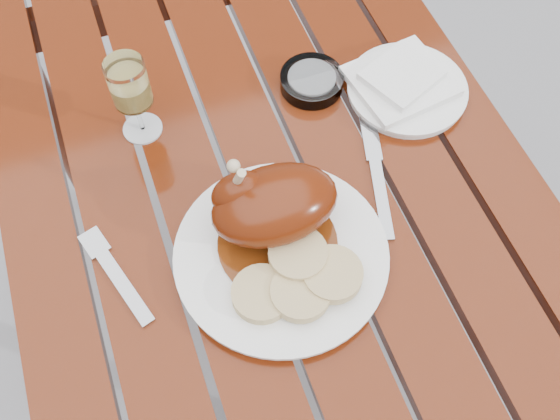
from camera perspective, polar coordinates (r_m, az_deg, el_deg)
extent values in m
plane|color=slate|center=(1.64, -0.48, -11.89)|extent=(60.00, 60.00, 0.00)
cube|color=maroon|center=(1.29, -0.60, -6.73)|extent=(0.80, 1.20, 0.75)
cylinder|color=white|center=(0.89, 0.11, -4.20)|extent=(0.33, 0.33, 0.02)
cylinder|color=#5C260A|center=(0.88, -0.22, -3.04)|extent=(0.17, 0.17, 0.00)
ellipsoid|color=maroon|center=(0.86, -0.48, 0.48)|extent=(0.18, 0.12, 0.09)
ellipsoid|color=maroon|center=(0.85, -3.58, 1.50)|extent=(0.08, 0.06, 0.07)
cylinder|color=#C6B28C|center=(0.84, -4.09, 2.39)|extent=(0.03, 0.04, 0.10)
cylinder|color=tan|center=(0.84, -1.70, -7.67)|extent=(0.08, 0.08, 0.02)
cylinder|color=tan|center=(0.84, 1.89, -7.55)|extent=(0.08, 0.08, 0.02)
cylinder|color=tan|center=(0.85, 4.84, -5.87)|extent=(0.08, 0.08, 0.02)
cylinder|color=tan|center=(0.85, 1.65, -4.05)|extent=(0.08, 0.08, 0.02)
cylinder|color=tan|center=(0.98, -13.24, 9.84)|extent=(0.08, 0.08, 0.15)
cylinder|color=white|center=(1.08, 11.52, 10.73)|extent=(0.23, 0.23, 0.02)
cube|color=white|center=(1.07, 10.94, 11.51)|extent=(0.17, 0.16, 0.01)
cylinder|color=#B2B7BC|center=(1.07, 2.91, 11.68)|extent=(0.13, 0.13, 0.03)
cube|color=gray|center=(0.91, -14.46, -6.20)|extent=(0.07, 0.16, 0.01)
cube|color=gray|center=(0.97, 9.02, 2.35)|extent=(0.07, 0.19, 0.01)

